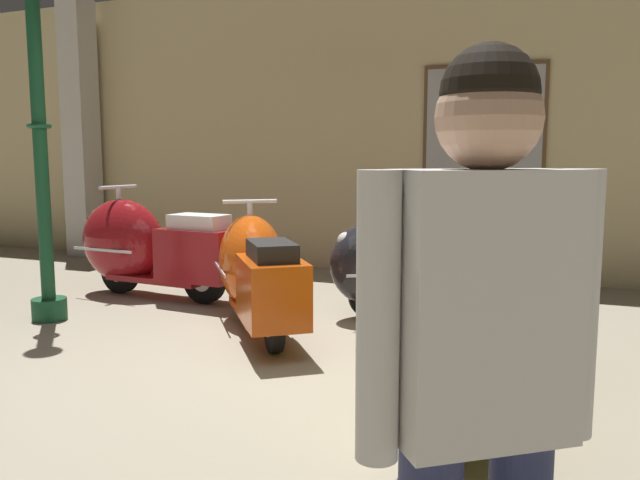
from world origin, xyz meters
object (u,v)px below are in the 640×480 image
at_px(scooter_1, 257,271).
at_px(lamppost, 40,133).
at_px(scooter_3, 477,309).
at_px(scooter_0, 145,246).
at_px(scooter_2, 406,267).
at_px(visitor_1, 480,375).

xyz_separation_m(scooter_1, lamppost, (-1.74, -0.40, 1.08)).
bearing_deg(scooter_3, lamppost, 82.54).
bearing_deg(scooter_0, lamppost, 84.57).
height_order(scooter_0, scooter_2, scooter_0).
height_order(scooter_1, scooter_2, scooter_1).
xyz_separation_m(scooter_2, visitor_1, (1.12, -3.87, 0.47)).
distance_m(lamppost, visitor_1, 4.74).
distance_m(scooter_0, visitor_1, 5.25).
bearing_deg(scooter_2, visitor_1, 73.60).
bearing_deg(scooter_2, scooter_1, 5.65).
height_order(scooter_2, lamppost, lamppost).
height_order(scooter_1, visitor_1, visitor_1).
distance_m(scooter_3, lamppost, 3.72).
bearing_deg(scooter_3, scooter_0, 65.64).
distance_m(scooter_0, scooter_2, 2.55).
relative_size(scooter_1, scooter_3, 0.87).
bearing_deg(scooter_2, lamppost, -9.06).
bearing_deg(scooter_1, lamppost, 65.65).
bearing_deg(scooter_0, scooter_2, -172.26).
distance_m(scooter_1, visitor_1, 3.77).
relative_size(scooter_2, visitor_1, 0.99).
xyz_separation_m(scooter_0, scooter_3, (3.36, -1.49, 0.02)).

